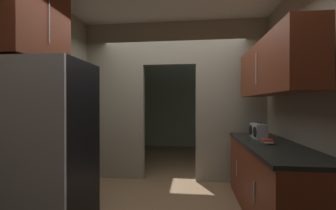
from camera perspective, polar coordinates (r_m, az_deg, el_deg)
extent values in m
cube|color=gray|center=(4.16, -13.59, 0.96)|extent=(1.07, 0.12, 2.85)
cube|color=gray|center=(3.96, 16.13, 0.99)|extent=(1.21, 0.12, 2.85)
cube|color=gray|center=(4.07, 0.39, 15.81)|extent=(0.95, 0.12, 0.76)
cube|color=gray|center=(7.01, 3.61, 0.71)|extent=(3.23, 0.10, 2.85)
cube|color=gray|center=(5.78, -12.87, 0.78)|extent=(0.10, 3.09, 2.85)
cube|color=gray|center=(5.59, 19.06, 0.79)|extent=(0.10, 3.09, 2.85)
cube|color=black|center=(2.70, -28.81, -9.55)|extent=(0.82, 0.70, 1.83)
cube|color=#B7BABC|center=(2.42, -33.93, -10.74)|extent=(0.82, 0.03, 1.83)
cube|color=maroon|center=(3.02, 25.64, -17.97)|extent=(0.62, 1.94, 0.86)
cube|color=black|center=(2.91, 25.66, -9.55)|extent=(0.66, 1.94, 0.04)
cylinder|color=#B7BABC|center=(2.53, 21.73, -20.60)|extent=(0.01, 0.01, 0.22)
cylinder|color=#B7BABC|center=(3.32, 17.69, -15.48)|extent=(0.01, 0.01, 0.22)
cube|color=maroon|center=(2.90, 25.70, 8.72)|extent=(0.34, 1.74, 0.63)
cylinder|color=#B7BABC|center=(2.85, 22.20, 8.89)|extent=(0.01, 0.01, 0.38)
cube|color=maroon|center=(3.03, -31.79, 18.85)|extent=(0.34, 0.91, 0.97)
cylinder|color=#B7BABC|center=(2.93, -28.82, 19.53)|extent=(0.01, 0.01, 0.58)
cube|color=#B2B2B7|center=(3.28, 22.74, -6.33)|extent=(0.15, 0.35, 0.20)
cylinder|color=#262626|center=(3.27, 22.75, -4.26)|extent=(0.02, 0.24, 0.02)
cylinder|color=black|center=(3.16, 21.89, -6.59)|extent=(0.01, 0.14, 0.14)
cylinder|color=black|center=(3.36, 20.93, -6.17)|extent=(0.01, 0.14, 0.14)
cube|color=#388C47|center=(2.91, 24.98, -9.02)|extent=(0.15, 0.16, 0.01)
cube|color=beige|center=(2.90, 24.92, -8.81)|extent=(0.12, 0.17, 0.01)
cube|color=red|center=(2.90, 24.77, -8.42)|extent=(0.12, 0.11, 0.03)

